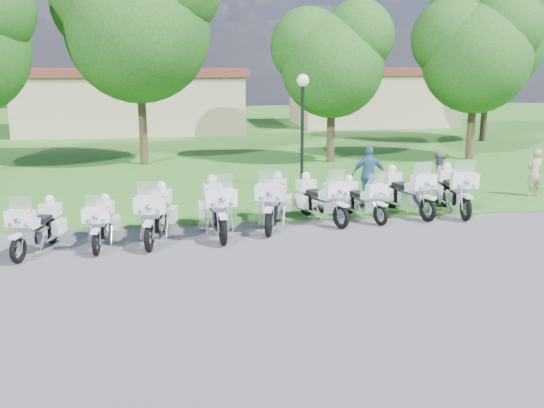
{
  "coord_description": "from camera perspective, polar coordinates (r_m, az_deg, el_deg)",
  "views": [
    {
      "loc": [
        -3.1,
        -13.63,
        4.45
      ],
      "look_at": [
        -0.84,
        1.2,
        0.95
      ],
      "focal_mm": 40.0,
      "sensor_mm": 36.0,
      "label": 1
    }
  ],
  "objects": [
    {
      "name": "tree_1",
      "position": [
        27.7,
        -12.66,
        16.88
      ],
      "size": [
        7.26,
        6.2,
        9.68
      ],
      "color": "#38281C",
      "rests_on": "ground"
    },
    {
      "name": "motorcycle_7",
      "position": [
        18.66,
        12.51,
        1.24
      ],
      "size": [
        1.24,
        2.46,
        1.69
      ],
      "rotation": [
        0.0,
        0.0,
        3.41
      ],
      "color": "black",
      "rests_on": "ground"
    },
    {
      "name": "motorcycle_1",
      "position": [
        15.65,
        -15.72,
        -1.62
      ],
      "size": [
        0.75,
        2.13,
        1.43
      ],
      "rotation": [
        0.0,
        0.0,
        3.09
      ],
      "color": "black",
      "rests_on": "ground"
    },
    {
      "name": "bystander_c",
      "position": [
        19.69,
        9.08,
        2.73
      ],
      "size": [
        1.14,
        0.52,
        1.9
      ],
      "primitive_type": "imported",
      "rotation": [
        0.0,
        0.0,
        3.09
      ],
      "color": "teal",
      "rests_on": "ground"
    },
    {
      "name": "building_west",
      "position": [
        41.8,
        -12.84,
        9.54
      ],
      "size": [
        14.56,
        8.32,
        4.1
      ],
      "color": "tan",
      "rests_on": "ground"
    },
    {
      "name": "ground",
      "position": [
        14.67,
        3.95,
        -4.56
      ],
      "size": [
        100.0,
        100.0,
        0.0
      ],
      "primitive_type": "plane",
      "color": "#4F5054",
      "rests_on": "ground"
    },
    {
      "name": "motorcycle_5",
      "position": [
        17.43,
        4.56,
        0.57
      ],
      "size": [
        1.34,
        2.27,
        1.61
      ],
      "rotation": [
        0.0,
        0.0,
        3.52
      ],
      "color": "black",
      "rests_on": "ground"
    },
    {
      "name": "motorcycle_6",
      "position": [
        17.85,
        8.45,
        0.54
      ],
      "size": [
        1.15,
        2.07,
        1.45
      ],
      "rotation": [
        0.0,
        0.0,
        3.48
      ],
      "color": "black",
      "rests_on": "ground"
    },
    {
      "name": "motorcycle_8",
      "position": [
        19.22,
        16.78,
        1.38
      ],
      "size": [
        1.01,
        2.56,
        1.72
      ],
      "rotation": [
        0.0,
        0.0,
        3.03
      ],
      "color": "black",
      "rests_on": "ground"
    },
    {
      "name": "tree_4",
      "position": [
        37.48,
        19.8,
        15.17
      ],
      "size": [
        7.1,
        6.06,
        9.47
      ],
      "color": "#38281C",
      "rests_on": "ground"
    },
    {
      "name": "tree_2",
      "position": [
        27.81,
        5.6,
        13.7
      ],
      "size": [
        5.39,
        4.6,
        7.19
      ],
      "color": "#38281C",
      "rests_on": "ground"
    },
    {
      "name": "motorcycle_2",
      "position": [
        15.77,
        -10.81,
        -0.85
      ],
      "size": [
        1.06,
        2.49,
        1.68
      ],
      "rotation": [
        0.0,
        0.0,
        2.99
      ],
      "color": "black",
      "rests_on": "ground"
    },
    {
      "name": "grass_lawn",
      "position": [
        40.99,
        -4.33,
        6.87
      ],
      "size": [
        100.0,
        48.0,
        0.01
      ],
      "primitive_type": "cube",
      "color": "#2E6B21",
      "rests_on": "ground"
    },
    {
      "name": "lamp_post",
      "position": [
        21.81,
        2.9,
        9.53
      ],
      "size": [
        0.44,
        0.44,
        4.08
      ],
      "color": "black",
      "rests_on": "ground"
    },
    {
      "name": "motorcycle_0",
      "position": [
        15.64,
        -21.21,
        -1.91
      ],
      "size": [
        1.12,
        2.19,
        1.51
      ],
      "rotation": [
        0.0,
        0.0,
        2.87
      ],
      "color": "black",
      "rests_on": "ground"
    },
    {
      "name": "tree_3",
      "position": [
        30.0,
        18.61,
        13.69
      ],
      "size": [
        5.77,
        4.92,
        7.69
      ],
      "color": "#38281C",
      "rests_on": "ground"
    },
    {
      "name": "motorcycle_4",
      "position": [
        16.77,
        0.18,
        0.3
      ],
      "size": [
        1.3,
        2.52,
        1.74
      ],
      "rotation": [
        0.0,
        0.0,
        2.86
      ],
      "color": "black",
      "rests_on": "ground"
    },
    {
      "name": "bystander_b",
      "position": [
        20.31,
        15.29,
        2.44
      ],
      "size": [
        0.94,
        0.81,
        1.69
      ],
      "primitive_type": "imported",
      "rotation": [
        0.0,
        0.0,
        -2.91
      ],
      "color": "slate",
      "rests_on": "ground"
    },
    {
      "name": "motorcycle_3",
      "position": [
        16.11,
        -5.22,
        -0.24
      ],
      "size": [
        0.96,
        2.64,
        1.77
      ],
      "rotation": [
        0.0,
        0.0,
        3.21
      ],
      "color": "black",
      "rests_on": "ground"
    },
    {
      "name": "bystander_a",
      "position": [
        22.47,
        23.47,
        2.72
      ],
      "size": [
        0.62,
        0.44,
        1.62
      ],
      "primitive_type": "imported",
      "rotation": [
        0.0,
        0.0,
        3.22
      ],
      "color": "tan",
      "rests_on": "ground"
    },
    {
      "name": "building_east",
      "position": [
        45.92,
        9.35,
        9.99
      ],
      "size": [
        11.44,
        7.28,
        4.1
      ],
      "color": "tan",
      "rests_on": "ground"
    }
  ]
}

